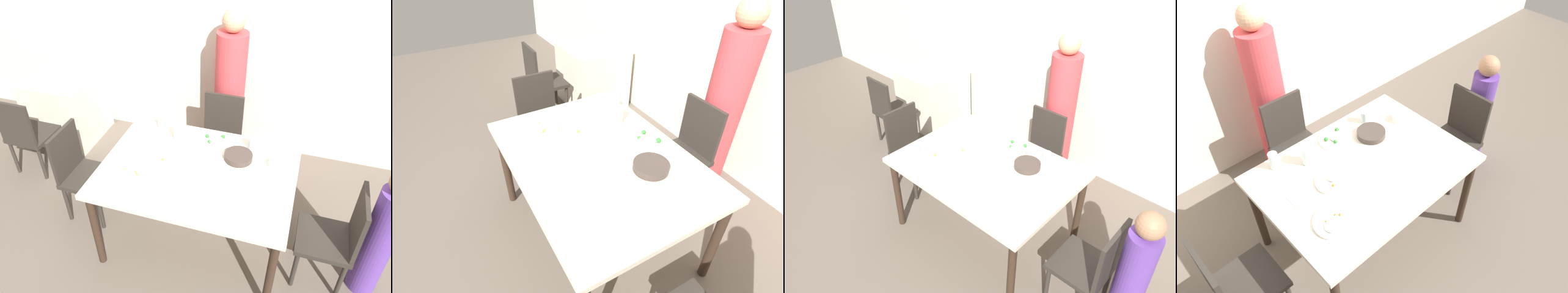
# 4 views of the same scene
# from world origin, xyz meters

# --- Properties ---
(ground_plane) EXTENTS (10.00, 10.00, 0.00)m
(ground_plane) POSITION_xyz_m (0.00, 0.00, 0.00)
(ground_plane) COLOR #60564C
(wall_back) EXTENTS (10.00, 0.06, 2.70)m
(wall_back) POSITION_xyz_m (0.00, 1.49, 1.35)
(wall_back) COLOR beige
(wall_back) RESTS_ON ground_plane
(dining_table) EXTENTS (1.45, 1.06, 0.78)m
(dining_table) POSITION_xyz_m (0.00, 0.00, 0.70)
(dining_table) COLOR beige
(dining_table) RESTS_ON ground_plane
(chair_adult_spot) EXTENTS (0.40, 0.40, 0.88)m
(chair_adult_spot) POSITION_xyz_m (-0.04, 0.87, 0.47)
(chair_adult_spot) COLOR #2D2823
(chair_adult_spot) RESTS_ON ground_plane
(chair_child_spot) EXTENTS (0.40, 0.40, 0.88)m
(chair_child_spot) POSITION_xyz_m (1.07, -0.06, 0.47)
(chair_child_spot) COLOR #2D2823
(chair_child_spot) RESTS_ON ground_plane
(chair_empty_left) EXTENTS (0.40, 0.40, 0.88)m
(chair_empty_left) POSITION_xyz_m (-1.07, 0.01, 0.47)
(chair_empty_left) COLOR #2D2823
(chair_empty_left) RESTS_ON ground_plane
(person_adult) EXTENTS (0.30, 0.30, 1.61)m
(person_adult) POSITION_xyz_m (-0.04, 1.19, 0.76)
(person_adult) COLOR #C63D42
(person_adult) RESTS_ON ground_plane
(person_child) EXTENTS (0.21, 0.21, 1.16)m
(person_child) POSITION_xyz_m (1.34, -0.06, 0.55)
(person_child) COLOR #5B3893
(person_child) RESTS_ON ground_plane
(bowl_curry) EXTENTS (0.22, 0.22, 0.05)m
(bowl_curry) POSITION_xyz_m (0.26, 0.21, 0.80)
(bowl_curry) COLOR #3D332D
(bowl_curry) RESTS_ON dining_table
(plate_rice_adult) EXTENTS (0.26, 0.26, 0.05)m
(plate_rice_adult) POSITION_xyz_m (-0.46, -0.23, 0.79)
(plate_rice_adult) COLOR white
(plate_rice_adult) RESTS_ON dining_table
(plate_rice_child) EXTENTS (0.25, 0.25, 0.05)m
(plate_rice_child) POSITION_xyz_m (0.04, 0.36, 0.80)
(plate_rice_child) COLOR white
(plate_rice_child) RESTS_ON dining_table
(plate_noodles) EXTENTS (0.24, 0.24, 0.05)m
(plate_noodles) POSITION_xyz_m (-0.25, 0.05, 0.79)
(plate_noodles) COLOR white
(plate_noodles) RESTS_ON dining_table
(bowl_rice_small) EXTENTS (0.11, 0.11, 0.05)m
(bowl_rice_small) POSITION_xyz_m (0.55, 0.20, 0.81)
(bowl_rice_small) COLOR white
(bowl_rice_small) RESTS_ON dining_table
(glass_water_tall) EXTENTS (0.08, 0.08, 0.14)m
(glass_water_tall) POSITION_xyz_m (-0.26, 0.31, 0.85)
(glass_water_tall) COLOR silver
(glass_water_tall) RESTS_ON dining_table
(glass_water_short) EXTENTS (0.07, 0.07, 0.10)m
(glass_water_short) POSITION_xyz_m (0.34, 0.37, 0.83)
(glass_water_short) COLOR silver
(glass_water_short) RESTS_ON dining_table
(glass_water_center) EXTENTS (0.07, 0.07, 0.13)m
(glass_water_center) POSITION_xyz_m (-0.46, 0.43, 0.84)
(glass_water_center) COLOR silver
(glass_water_center) RESTS_ON dining_table
(napkin_folded) EXTENTS (0.14, 0.14, 0.01)m
(napkin_folded) POSITION_xyz_m (-0.49, 0.08, 0.78)
(napkin_folded) COLOR white
(napkin_folded) RESTS_ON dining_table
(fork_steel) EXTENTS (0.18, 0.04, 0.01)m
(fork_steel) POSITION_xyz_m (0.55, 0.36, 0.78)
(fork_steel) COLOR silver
(fork_steel) RESTS_ON dining_table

